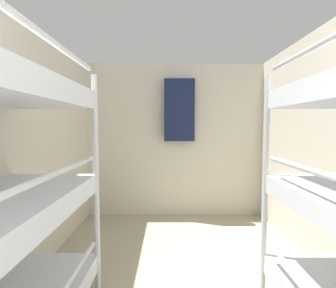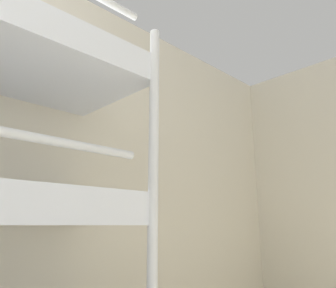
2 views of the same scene
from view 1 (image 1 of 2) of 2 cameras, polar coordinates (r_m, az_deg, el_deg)
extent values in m
cube|color=beige|center=(4.00, 1.12, 0.78)|extent=(2.77, 0.06, 2.30)
cylinder|color=silver|center=(2.14, -15.62, -9.54)|extent=(0.04, 0.04, 1.76)
cylinder|color=silver|center=(1.25, -27.11, -7.35)|extent=(0.03, 1.60, 0.03)
cylinder|color=silver|center=(1.29, -28.07, 21.79)|extent=(0.03, 1.60, 0.03)
cylinder|color=silver|center=(2.20, 20.06, -9.26)|extent=(0.04, 0.04, 1.76)
cube|color=#192347|center=(3.86, 2.19, 7.37)|extent=(0.44, 0.12, 0.90)
camera|label=2|loc=(1.30, 22.74, -19.66)|focal=35.00mm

